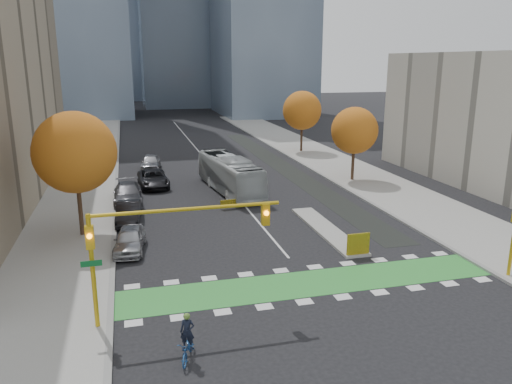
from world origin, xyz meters
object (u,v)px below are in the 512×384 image
cyclist (188,344)px  parked_car_c (128,194)px  traffic_signal_west (154,236)px  parked_car_d (153,179)px  hazard_board (358,244)px  bus (230,174)px  parked_car_a (130,240)px  tree_east_near (354,131)px  tree_east_far (302,110)px  tree_west (75,152)px  parked_car_b (128,213)px  parked_car_e (151,162)px

cyclist → parked_car_c: 23.28m
traffic_signal_west → parked_car_d: (1.25, 24.94, -3.27)m
hazard_board → bus: 17.46m
traffic_signal_west → parked_car_a: (-1.07, 9.04, -3.30)m
parked_car_d → traffic_signal_west: bearing=-95.9°
tree_east_near → parked_car_c: (-21.00, -2.57, -4.07)m
parked_car_d → tree_east_far: bearing=32.3°
tree_west → tree_east_near: 26.01m
tree_east_near → cyclist: bearing=-126.4°
tree_west → traffic_signal_west: (4.07, -12.51, -1.58)m
parked_car_b → parked_car_a: bearing=-85.8°
tree_east_far → cyclist: 46.32m
tree_west → parked_car_b: tree_west is taller
traffic_signal_west → tree_east_far: bearing=62.1°
parked_car_b → parked_car_d: bearing=81.3°
parked_car_b → hazard_board: bearing=-33.5°
hazard_board → tree_east_far: 35.13m
cyclist → parked_car_d: 28.20m
hazard_board → cyclist: cyclist is taller
parked_car_b → parked_car_c: parked_car_c is taller
tree_east_near → cyclist: (-19.00, -25.76, -4.20)m
parked_car_d → parked_car_b: bearing=-105.9°
traffic_signal_west → parked_car_a: 9.69m
parked_car_e → tree_west: bearing=-98.0°
bus → parked_car_c: bearing=-176.4°
traffic_signal_west → parked_car_c: bearing=93.1°
hazard_board → traffic_signal_west: size_ratio=0.16×
parked_car_c → parked_car_e: parked_car_e is taller
traffic_signal_west → parked_car_d: bearing=87.1°
hazard_board → parked_car_b: (-13.00, 10.04, -0.05)m
tree_east_far → parked_car_d: size_ratio=1.39×
hazard_board → parked_car_d: parked_car_d is taller
tree_east_far → parked_car_b: tree_east_far is taller
hazard_board → bus: bus is taller
bus → parked_car_c: 9.00m
tree_east_far → traffic_signal_west: tree_east_far is taller
tree_east_far → parked_car_e: (-19.00, -6.00, -4.43)m
parked_car_c → tree_east_far: bearing=41.0°
tree_east_far → parked_car_a: tree_east_far is taller
tree_west → cyclist: size_ratio=4.15×
hazard_board → bus: size_ratio=0.13×
tree_west → tree_east_near: (24.00, 10.00, -0.75)m
parked_car_a → tree_east_far: bearing=61.1°
parked_car_e → parked_car_a: bearing=-88.7°
cyclist → traffic_signal_west: bearing=124.7°
tree_east_near → traffic_signal_west: bearing=-131.5°
parked_car_d → parked_car_e: parked_car_e is taller
parked_car_a → parked_car_e: size_ratio=0.90×
parked_car_e → parked_car_b: bearing=-90.6°
parked_car_e → bus: bearing=-52.5°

